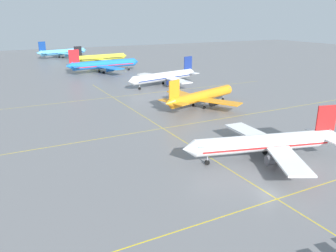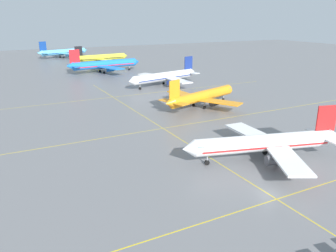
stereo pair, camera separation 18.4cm
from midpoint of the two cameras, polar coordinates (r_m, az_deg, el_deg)
The scene contains 8 objects.
ground_plane at distance 60.92m, azimuth 16.67°, elevation -10.95°, with size 600.00×600.00×0.00m, color slate.
airliner_front_gate at distance 72.88m, azimuth 16.31°, elevation -2.76°, with size 35.05×29.87×11.06m.
airliner_second_row at distance 112.36m, azimuth 5.78°, elevation 5.04°, with size 33.68×28.78×10.71m.
airliner_third_row at distance 147.63m, azimuth -0.53°, elevation 8.36°, with size 36.98×31.43×11.59m.
airliner_far_left_stand at distance 186.22m, azimuth -10.70°, elevation 10.22°, with size 41.72×35.78×12.96m.
airliner_far_right_stand at distance 222.53m, azimuth -11.28°, elevation 11.30°, with size 37.49×32.10×11.65m.
airliner_distant_taxiway at distance 262.97m, azimuth -17.29°, elevation 11.89°, with size 38.81×33.16×12.34m.
taxiway_markings at distance 90.90m, azimuth -0.79°, elevation -0.40°, with size 141.21×138.09×0.01m.
Camera 2 is at (-38.67, -37.25, 28.72)m, focal length 36.00 mm.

